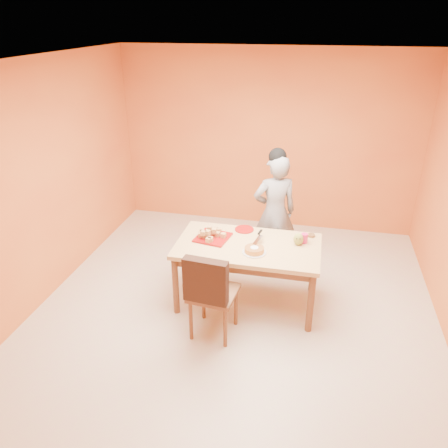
% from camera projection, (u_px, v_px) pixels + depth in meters
% --- Properties ---
extents(floor, '(5.00, 5.00, 0.00)m').
position_uv_depth(floor, '(234.00, 314.00, 4.97)').
color(floor, beige).
rests_on(floor, ground).
extents(ceiling, '(5.00, 5.00, 0.00)m').
position_uv_depth(ceiling, '(237.00, 62.00, 3.80)').
color(ceiling, white).
rests_on(ceiling, wall_back).
extents(wall_back, '(4.50, 0.00, 4.50)m').
position_uv_depth(wall_back, '(268.00, 141.00, 6.58)').
color(wall_back, orange).
rests_on(wall_back, floor).
extents(wall_left, '(0.00, 5.00, 5.00)m').
position_uv_depth(wall_left, '(36.00, 187.00, 4.82)').
color(wall_left, orange).
rests_on(wall_left, floor).
extents(dining_table, '(1.60, 0.90, 0.76)m').
position_uv_depth(dining_table, '(248.00, 252.00, 4.91)').
color(dining_table, tan).
rests_on(dining_table, floor).
extents(dining_chair, '(0.51, 0.58, 1.01)m').
position_uv_depth(dining_chair, '(213.00, 292.00, 4.45)').
color(dining_chair, brown).
rests_on(dining_chair, floor).
extents(pastry_pile, '(0.32, 0.32, 0.11)m').
position_uv_depth(pastry_pile, '(213.00, 232.00, 4.97)').
color(pastry_pile, tan).
rests_on(pastry_pile, pastry_platter).
extents(person, '(0.66, 0.55, 1.55)m').
position_uv_depth(person, '(275.00, 213.00, 5.62)').
color(person, gray).
rests_on(person, floor).
extents(pastry_platter, '(0.42, 0.42, 0.02)m').
position_uv_depth(pastry_platter, '(213.00, 237.00, 5.00)').
color(pastry_platter, maroon).
rests_on(pastry_platter, dining_table).
extents(red_dinner_plate, '(0.25, 0.25, 0.01)m').
position_uv_depth(red_dinner_plate, '(244.00, 229.00, 5.19)').
color(red_dinner_plate, maroon).
rests_on(red_dinner_plate, dining_table).
extents(white_cake_plate, '(0.34, 0.34, 0.01)m').
position_uv_depth(white_cake_plate, '(254.00, 252.00, 4.70)').
color(white_cake_plate, silver).
rests_on(white_cake_plate, dining_table).
extents(sponge_cake, '(0.27, 0.27, 0.05)m').
position_uv_depth(sponge_cake, '(254.00, 250.00, 4.69)').
color(sponge_cake, orange).
rests_on(sponge_cake, white_cake_plate).
extents(cake_server, '(0.08, 0.24, 0.01)m').
position_uv_depth(cake_server, '(258.00, 240.00, 4.83)').
color(cake_server, silver).
rests_on(cake_server, sponge_cake).
extents(egg_ornament, '(0.11, 0.09, 0.14)m').
position_uv_depth(egg_ornament, '(298.00, 239.00, 4.83)').
color(egg_ornament, olive).
rests_on(egg_ornament, dining_table).
extents(magenta_glass, '(0.09, 0.09, 0.11)m').
position_uv_depth(magenta_glass, '(304.00, 238.00, 4.88)').
color(magenta_glass, '#D51F5F').
rests_on(magenta_glass, dining_table).
extents(checker_tin, '(0.09, 0.09, 0.03)m').
position_uv_depth(checker_tin, '(311.00, 235.00, 5.04)').
color(checker_tin, '#371A0F').
rests_on(checker_tin, dining_table).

